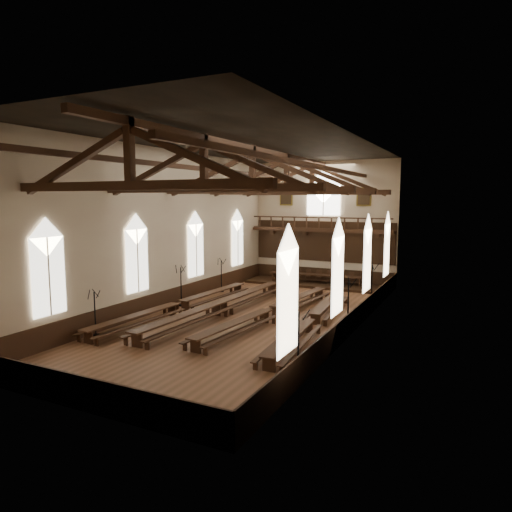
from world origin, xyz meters
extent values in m
plane|color=brown|center=(0.00, 0.00, 0.00)|extent=(26.00, 26.00, 0.00)
plane|color=beige|center=(0.00, 13.00, 5.00)|extent=(12.00, 0.00, 12.00)
plane|color=beige|center=(0.00, -13.00, 5.00)|extent=(12.00, 0.00, 12.00)
plane|color=beige|center=(-6.00, 0.00, 5.00)|extent=(0.00, 26.00, 26.00)
plane|color=beige|center=(6.00, 0.00, 5.00)|extent=(0.00, 26.00, 26.00)
plane|color=black|center=(0.00, 0.00, 10.00)|extent=(26.00, 26.00, 0.00)
cube|color=black|center=(0.00, 12.96, 0.60)|extent=(11.90, 0.08, 1.20)
cube|color=black|center=(0.00, -12.96, 0.60)|extent=(11.90, 0.08, 1.20)
cube|color=black|center=(-5.96, 0.00, 0.60)|extent=(0.08, 25.90, 1.20)
cube|color=black|center=(5.96, 0.00, 0.60)|extent=(0.08, 25.90, 1.20)
cube|color=white|center=(-5.90, -9.00, 3.40)|extent=(0.05, 1.80, 3.60)
cube|color=white|center=(-5.90, -9.00, 5.20)|extent=(0.05, 1.80, 1.80)
cylinder|color=beige|center=(-5.86, -9.00, 3.40)|extent=(0.08, 0.08, 3.60)
cube|color=white|center=(-5.90, -3.00, 3.40)|extent=(0.05, 1.80, 3.60)
cube|color=white|center=(-5.90, -3.00, 5.20)|extent=(0.05, 1.80, 1.80)
cylinder|color=beige|center=(-5.86, -3.00, 3.40)|extent=(0.08, 0.08, 3.60)
cube|color=white|center=(-5.90, 3.00, 3.40)|extent=(0.05, 1.80, 3.60)
cube|color=white|center=(-5.90, 3.00, 5.20)|extent=(0.05, 1.80, 1.80)
cylinder|color=beige|center=(-5.86, 3.00, 3.40)|extent=(0.08, 0.08, 3.60)
cube|color=white|center=(-5.90, 9.00, 3.40)|extent=(0.05, 1.80, 3.60)
cube|color=white|center=(-5.90, 9.00, 5.20)|extent=(0.05, 1.80, 1.80)
cylinder|color=beige|center=(-5.86, 9.00, 3.40)|extent=(0.08, 0.08, 3.60)
cube|color=white|center=(5.90, -9.00, 3.40)|extent=(0.05, 1.80, 3.60)
cube|color=white|center=(5.90, -9.00, 5.20)|extent=(0.05, 1.80, 1.80)
cylinder|color=beige|center=(5.86, -9.00, 3.40)|extent=(0.08, 0.08, 3.60)
cube|color=white|center=(5.90, -3.00, 3.40)|extent=(0.05, 1.80, 3.60)
cube|color=white|center=(5.90, -3.00, 5.20)|extent=(0.05, 1.80, 1.80)
cylinder|color=beige|center=(5.86, -3.00, 3.40)|extent=(0.08, 0.08, 3.60)
cube|color=white|center=(5.90, 3.00, 3.40)|extent=(0.05, 1.80, 3.60)
cube|color=white|center=(5.90, 3.00, 5.20)|extent=(0.05, 1.80, 1.80)
cylinder|color=beige|center=(5.86, 3.00, 3.40)|extent=(0.08, 0.08, 3.60)
cube|color=white|center=(5.90, 9.00, 3.40)|extent=(0.05, 1.80, 3.60)
cube|color=white|center=(5.90, 9.00, 5.20)|extent=(0.05, 1.80, 1.80)
cylinder|color=beige|center=(5.86, 9.00, 3.40)|extent=(0.08, 0.08, 3.60)
cube|color=white|center=(0.00, 12.90, 6.80)|extent=(2.80, 0.05, 2.40)
cube|color=white|center=(0.00, 12.90, 8.00)|extent=(2.80, 0.05, 2.80)
cylinder|color=beige|center=(0.00, 12.86, 6.80)|extent=(0.10, 0.10, 2.40)
cube|color=#3B1F13|center=(0.00, 12.35, 4.40)|extent=(11.80, 1.20, 0.20)
cube|color=black|center=(0.00, 12.94, 3.45)|extent=(11.80, 0.10, 3.30)
cube|color=#3B1F13|center=(0.00, 11.81, 5.45)|extent=(11.60, 0.12, 0.10)
cube|color=#3B1F13|center=(0.00, 11.81, 4.55)|extent=(11.60, 0.12, 0.10)
cube|color=#3B1F13|center=(-4.50, 12.75, 4.15)|extent=(0.35, 0.40, 0.50)
cube|color=#3B1F13|center=(-1.50, 12.75, 4.15)|extent=(0.35, 0.40, 0.50)
cube|color=#3B1F13|center=(1.50, 12.75, 4.15)|extent=(0.35, 0.40, 0.50)
cube|color=#3B1F13|center=(4.50, 12.75, 4.15)|extent=(0.35, 0.40, 0.50)
cube|color=brown|center=(-3.30, 12.91, 7.10)|extent=(1.15, 0.06, 1.45)
cube|color=black|center=(-3.30, 12.87, 7.10)|extent=(0.95, 0.04, 1.25)
cube|color=brown|center=(3.30, 12.91, 7.10)|extent=(1.15, 0.06, 1.45)
cube|color=black|center=(3.30, 12.87, 7.10)|extent=(0.95, 0.04, 1.25)
cube|color=#3B1F13|center=(0.00, -10.00, 7.40)|extent=(11.70, 0.35, 0.35)
cube|color=#3B1F13|center=(0.00, -10.00, 8.70)|extent=(0.30, 0.30, 2.40)
cube|color=#3B1F13|center=(-2.88, -10.00, 8.30)|extent=(5.44, 0.26, 2.40)
cube|color=#3B1F13|center=(2.88, -10.00, 8.30)|extent=(5.44, 0.26, 2.40)
cube|color=#3B1F13|center=(0.00, -5.00, 7.40)|extent=(11.70, 0.35, 0.35)
cube|color=#3B1F13|center=(0.00, -5.00, 8.70)|extent=(0.30, 0.30, 2.40)
cube|color=#3B1F13|center=(-2.88, -5.00, 8.30)|extent=(5.44, 0.26, 2.40)
cube|color=#3B1F13|center=(2.88, -5.00, 8.30)|extent=(5.44, 0.26, 2.40)
cube|color=#3B1F13|center=(0.00, 0.00, 7.40)|extent=(11.70, 0.35, 0.35)
cube|color=#3B1F13|center=(0.00, 0.00, 8.70)|extent=(0.30, 0.30, 2.40)
cube|color=#3B1F13|center=(-2.88, 0.00, 8.30)|extent=(5.44, 0.26, 2.40)
cube|color=#3B1F13|center=(2.88, 0.00, 8.30)|extent=(5.44, 0.26, 2.40)
cube|color=#3B1F13|center=(0.00, 5.00, 7.40)|extent=(11.70, 0.35, 0.35)
cube|color=#3B1F13|center=(0.00, 5.00, 8.70)|extent=(0.30, 0.30, 2.40)
cube|color=#3B1F13|center=(-2.88, 5.00, 8.30)|extent=(5.44, 0.26, 2.40)
cube|color=#3B1F13|center=(2.88, 5.00, 8.30)|extent=(5.44, 0.26, 2.40)
cube|color=#3B1F13|center=(0.00, 10.00, 7.40)|extent=(11.70, 0.35, 0.35)
cube|color=#3B1F13|center=(0.00, 10.00, 8.70)|extent=(0.30, 0.30, 2.40)
cube|color=#3B1F13|center=(-2.88, 10.00, 8.30)|extent=(5.44, 0.26, 2.40)
cube|color=#3B1F13|center=(2.88, 10.00, 8.30)|extent=(5.44, 0.26, 2.40)
cube|color=#3B1F13|center=(-3.36, 0.00, 8.70)|extent=(0.25, 25.70, 0.25)
cube|color=#3B1F13|center=(3.36, 0.00, 8.70)|extent=(0.25, 25.70, 0.25)
cube|color=#3B1F13|center=(0.00, 0.00, 9.70)|extent=(0.30, 25.70, 0.30)
cube|color=#3B1F13|center=(-4.51, -4.68, 0.69)|extent=(1.07, 6.84, 0.08)
cube|color=#3B1F13|center=(-4.51, -7.75, 0.33)|extent=(0.58, 0.11, 0.65)
cube|color=#3B1F13|center=(-4.51, -1.62, 0.33)|extent=(0.58, 0.11, 0.65)
cube|color=#3B1F13|center=(-4.51, -4.68, 0.24)|extent=(0.42, 6.03, 0.08)
cube|color=#3B1F13|center=(-5.12, -4.65, 0.41)|extent=(0.66, 6.82, 0.06)
cube|color=#3B1F13|center=(-5.12, -7.77, 0.19)|extent=(0.22, 0.08, 0.38)
cube|color=#3B1F13|center=(-5.12, -1.53, 0.19)|extent=(0.22, 0.08, 0.38)
cube|color=#3B1F13|center=(-3.91, -4.72, 0.41)|extent=(0.66, 6.82, 0.06)
cube|color=#3B1F13|center=(-3.91, -7.83, 0.19)|extent=(0.22, 0.08, 0.38)
cube|color=#3B1F13|center=(-3.91, -1.60, 0.19)|extent=(0.22, 0.08, 0.38)
cube|color=#3B1F13|center=(-4.51, 2.72, 0.69)|extent=(1.07, 6.84, 0.08)
cube|color=#3B1F13|center=(-4.51, -0.35, 0.33)|extent=(0.58, 0.11, 0.65)
cube|color=#3B1F13|center=(-4.51, 5.78, 0.33)|extent=(0.58, 0.11, 0.65)
cube|color=#3B1F13|center=(-4.51, 2.72, 0.24)|extent=(0.42, 6.03, 0.08)
cube|color=#3B1F13|center=(-5.12, 2.75, 0.41)|extent=(0.66, 6.82, 0.06)
cube|color=#3B1F13|center=(-5.12, -0.37, 0.19)|extent=(0.22, 0.08, 0.38)
cube|color=#3B1F13|center=(-5.12, 5.87, 0.19)|extent=(0.22, 0.08, 0.38)
cube|color=#3B1F13|center=(-3.91, 2.68, 0.41)|extent=(0.66, 6.82, 0.06)
cube|color=#3B1F13|center=(-3.91, -0.43, 0.19)|extent=(0.22, 0.08, 0.38)
cube|color=#3B1F13|center=(-3.91, 5.80, 0.19)|extent=(0.22, 0.08, 0.38)
cube|color=#3B1F13|center=(-2.18, -3.78, 0.75)|extent=(1.04, 7.45, 0.08)
cube|color=#3B1F13|center=(-2.18, -7.12, 0.36)|extent=(0.63, 0.11, 0.71)
cube|color=#3B1F13|center=(-2.18, -0.43, 0.36)|extent=(0.63, 0.11, 0.71)
cube|color=#3B1F13|center=(-2.18, -3.78, 0.27)|extent=(0.35, 6.58, 0.08)
cube|color=#3B1F13|center=(-2.84, -3.75, 0.45)|extent=(0.60, 7.43, 0.06)
cube|color=#3B1F13|center=(-2.84, -7.15, 0.21)|extent=(0.24, 0.08, 0.41)
cube|color=#3B1F13|center=(-2.84, -0.35, 0.21)|extent=(0.24, 0.08, 0.41)
cube|color=#3B1F13|center=(-1.53, -3.80, 0.45)|extent=(0.60, 7.43, 0.06)
cube|color=#3B1F13|center=(-1.53, -7.20, 0.21)|extent=(0.24, 0.08, 0.41)
cube|color=#3B1F13|center=(-1.53, -0.41, 0.21)|extent=(0.24, 0.08, 0.41)
cube|color=#3B1F13|center=(-2.18, 3.62, 0.75)|extent=(1.04, 7.45, 0.08)
cube|color=#3B1F13|center=(-2.18, 0.28, 0.36)|extent=(0.63, 0.11, 0.71)
cube|color=#3B1F13|center=(-2.18, 6.97, 0.36)|extent=(0.63, 0.11, 0.71)
cube|color=#3B1F13|center=(-2.18, 3.62, 0.27)|extent=(0.35, 6.58, 0.08)
cube|color=#3B1F13|center=(-2.84, 3.65, 0.45)|extent=(0.60, 7.43, 0.06)
cube|color=#3B1F13|center=(-2.84, 0.25, 0.21)|extent=(0.24, 0.08, 0.41)
cube|color=#3B1F13|center=(-2.84, 7.05, 0.21)|extent=(0.24, 0.08, 0.41)
cube|color=#3B1F13|center=(-1.53, 3.60, 0.45)|extent=(0.60, 7.43, 0.06)
cube|color=#3B1F13|center=(-1.53, 0.20, 0.21)|extent=(0.24, 0.08, 0.41)
cube|color=#3B1F13|center=(-1.53, 6.99, 0.21)|extent=(0.24, 0.08, 0.41)
cube|color=#3B1F13|center=(1.11, -3.54, 0.68)|extent=(1.34, 6.73, 0.08)
cube|color=#3B1F13|center=(1.11, -6.55, 0.32)|extent=(0.57, 0.13, 0.64)
cube|color=#3B1F13|center=(1.11, -0.52, 0.32)|extent=(0.57, 0.13, 0.64)
cube|color=#3B1F13|center=(1.11, -3.54, 0.24)|extent=(0.67, 5.91, 0.08)
cube|color=#3B1F13|center=(0.52, -3.48, 0.40)|extent=(0.94, 6.69, 0.06)
cube|color=#3B1F13|center=(0.52, -6.54, 0.19)|extent=(0.22, 0.09, 0.37)
cube|color=#3B1F13|center=(0.52, -0.42, 0.19)|extent=(0.22, 0.09, 0.37)
cube|color=#3B1F13|center=(1.70, -3.59, 0.40)|extent=(0.94, 6.69, 0.06)
cube|color=#3B1F13|center=(1.70, -6.65, 0.19)|extent=(0.22, 0.09, 0.37)
cube|color=#3B1F13|center=(1.70, -0.54, 0.19)|extent=(0.22, 0.09, 0.37)
cube|color=#3B1F13|center=(1.11, 3.86, 0.68)|extent=(1.34, 6.73, 0.08)
cube|color=#3B1F13|center=(1.11, 0.85, 0.32)|extent=(0.57, 0.13, 0.64)
cube|color=#3B1F13|center=(1.11, 6.88, 0.32)|extent=(0.57, 0.13, 0.64)
cube|color=#3B1F13|center=(1.11, 3.86, 0.24)|extent=(0.67, 5.91, 0.08)
cube|color=#3B1F13|center=(0.52, 3.92, 0.40)|extent=(0.94, 6.69, 0.06)
cube|color=#3B1F13|center=(0.52, 0.86, 0.19)|extent=(0.22, 0.09, 0.37)
cube|color=#3B1F13|center=(0.52, 6.98, 0.19)|extent=(0.22, 0.09, 0.37)
cube|color=#3B1F13|center=(1.70, 3.81, 0.40)|extent=(0.94, 6.69, 0.06)
cube|color=#3B1F13|center=(1.70, 0.75, 0.19)|extent=(0.22, 0.09, 0.37)
cube|color=#3B1F13|center=(1.70, 6.86, 0.19)|extent=(0.22, 0.09, 0.37)
cube|color=#3B1F13|center=(3.80, -4.24, 0.65)|extent=(1.15, 6.48, 0.07)
cube|color=#3B1F13|center=(3.80, -7.14, 0.31)|extent=(0.55, 0.12, 0.62)
cube|color=#3B1F13|center=(3.80, -1.33, 0.31)|extent=(0.55, 0.12, 0.62)
cube|color=#3B1F13|center=(3.80, -4.24, 0.23)|extent=(0.52, 5.70, 0.07)
cube|color=#3B1F13|center=(3.23, -4.28, 0.39)|extent=(0.76, 6.45, 0.06)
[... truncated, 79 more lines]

